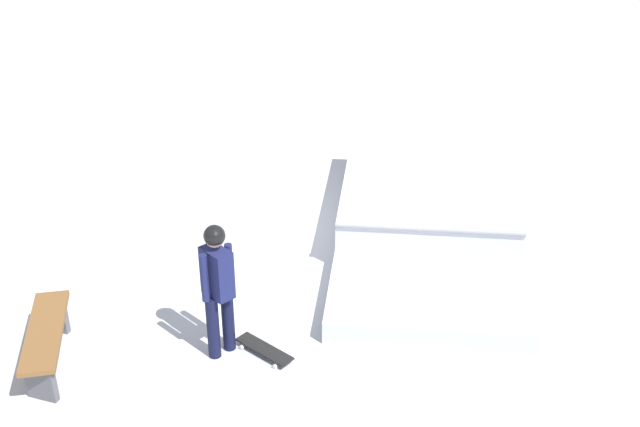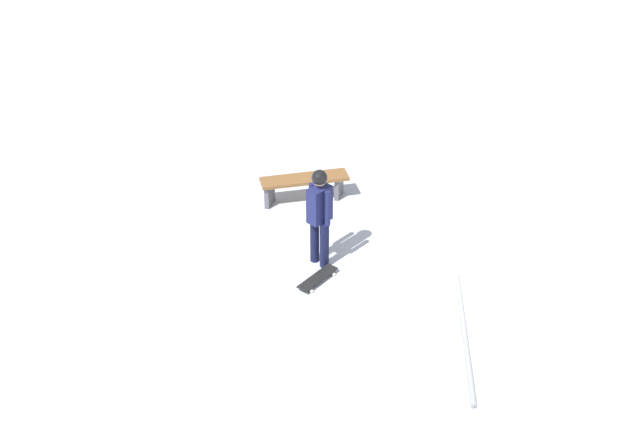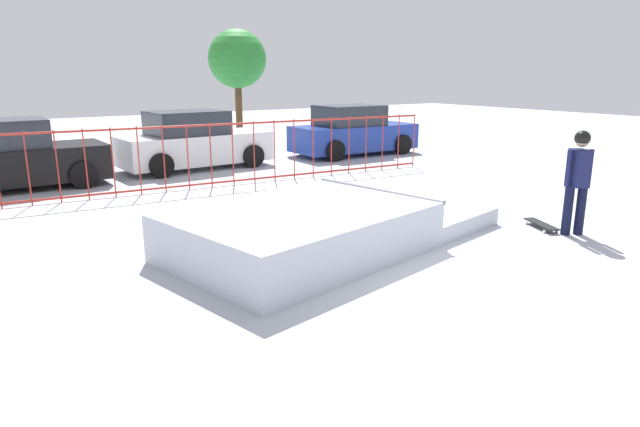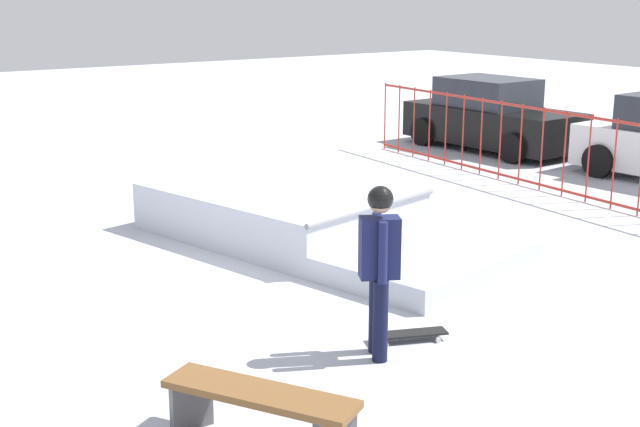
# 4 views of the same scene
# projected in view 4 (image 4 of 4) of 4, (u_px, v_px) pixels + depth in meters

# --- Properties ---
(ground_plane) EXTENTS (60.00, 60.00, 0.00)m
(ground_plane) POSITION_uv_depth(u_px,v_px,m) (257.00, 264.00, 11.40)
(ground_plane) COLOR #B2B7C1
(skate_ramp) EXTENTS (5.83, 3.70, 0.74)m
(skate_ramp) POSITION_uv_depth(u_px,v_px,m) (302.00, 218.00, 12.44)
(skate_ramp) COLOR silver
(skate_ramp) RESTS_ON ground
(skater) EXTENTS (0.40, 0.44, 1.73)m
(skater) POSITION_uv_depth(u_px,v_px,m) (379.00, 259.00, 8.27)
(skater) COLOR black
(skater) RESTS_ON ground
(skateboard) EXTENTS (0.49, 0.82, 0.09)m
(skateboard) POSITION_uv_depth(u_px,v_px,m) (409.00, 334.00, 8.88)
(skateboard) COLOR black
(skateboard) RESTS_ON ground
(perimeter_fence) EXTENTS (11.35, 0.83, 1.50)m
(perimeter_fence) POSITION_uv_depth(u_px,v_px,m) (576.00, 155.00, 14.74)
(perimeter_fence) COLOR #B22D23
(perimeter_fence) RESTS_ON ground
(park_bench) EXTENTS (1.59, 1.13, 0.48)m
(park_bench) POSITION_uv_depth(u_px,v_px,m) (260.00, 405.00, 6.76)
(park_bench) COLOR brown
(park_bench) RESTS_ON ground
(parked_car_black) EXTENTS (4.16, 2.04, 1.60)m
(parked_car_black) POSITION_uv_depth(u_px,v_px,m) (491.00, 117.00, 19.40)
(parked_car_black) COLOR black
(parked_car_black) RESTS_ON ground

